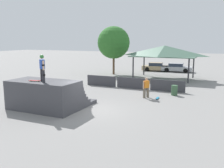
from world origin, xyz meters
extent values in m
plane|color=gray|center=(0.00, 0.00, 0.00)|extent=(160.00, 160.00, 0.00)
cube|color=#424247|center=(-2.86, -0.05, 0.12)|extent=(4.72, 4.28, 0.24)
cube|color=#424247|center=(-2.86, -0.53, 0.37)|extent=(4.72, 3.33, 0.24)
cube|color=#424247|center=(-2.86, -0.70, 0.61)|extent=(4.72, 2.98, 0.24)
cube|color=#424247|center=(-2.86, -0.82, 0.86)|extent=(4.72, 2.75, 0.24)
cube|color=#424247|center=(-2.86, -0.90, 1.10)|extent=(4.72, 2.58, 0.24)
cube|color=#424247|center=(-2.86, -0.96, 1.35)|extent=(4.72, 2.46, 0.24)
cube|color=#424247|center=(-2.86, -1.00, 1.59)|extent=(4.72, 2.38, 0.24)
cube|color=#424247|center=(-2.86, -1.03, 1.84)|extent=(4.72, 2.33, 0.24)
cylinder|color=silver|center=(-2.86, 0.13, 1.92)|extent=(4.62, 0.07, 0.07)
cube|color=#2D2D33|center=(-2.40, -1.50, 2.38)|extent=(0.22, 0.22, 0.84)
cube|color=black|center=(-2.38, -1.48, 2.43)|extent=(0.24, 0.23, 0.12)
cube|color=#2D2D33|center=(-2.70, -1.29, 2.38)|extent=(0.22, 0.22, 0.84)
cube|color=black|center=(-2.68, -1.26, 2.43)|extent=(0.24, 0.23, 0.12)
cube|color=blue|center=(-2.55, -1.40, 3.10)|extent=(0.50, 0.45, 0.60)
cylinder|color=beige|center=(-2.32, -1.56, 3.05)|extent=(0.16, 0.16, 0.60)
cylinder|color=black|center=(-2.32, -1.56, 3.06)|extent=(0.23, 0.23, 0.09)
cylinder|color=beige|center=(-2.78, -1.23, 3.05)|extent=(0.16, 0.16, 0.60)
cylinder|color=black|center=(-2.78, -1.23, 3.06)|extent=(0.23, 0.23, 0.09)
sphere|color=beige|center=(-2.55, -1.40, 3.55)|extent=(0.23, 0.23, 0.23)
sphere|color=#337F33|center=(-2.55, -1.40, 3.57)|extent=(0.26, 0.26, 0.26)
cylinder|color=green|center=(-2.94, -1.37, 1.98)|extent=(0.06, 0.04, 0.05)
cylinder|color=green|center=(-2.91, -1.51, 1.98)|extent=(0.06, 0.04, 0.05)
cylinder|color=green|center=(-3.43, -1.44, 1.98)|extent=(0.06, 0.04, 0.05)
cylinder|color=green|center=(-3.41, -1.58, 1.98)|extent=(0.06, 0.04, 0.05)
cube|color=#B22323|center=(-3.17, -1.48, 2.02)|extent=(0.82, 0.32, 0.02)
cube|color=#B22323|center=(-2.81, -1.42, 2.04)|extent=(0.13, 0.21, 0.02)
cube|color=#6B6051|center=(2.28, 5.00, 0.41)|extent=(0.21, 0.21, 0.82)
cube|color=#6B6051|center=(2.48, 5.29, 0.41)|extent=(0.21, 0.21, 0.82)
cube|color=orange|center=(2.38, 5.15, 1.11)|extent=(0.43, 0.49, 0.58)
cylinder|color=tan|center=(2.23, 4.92, 1.06)|extent=(0.15, 0.15, 0.58)
cylinder|color=tan|center=(2.54, 5.38, 1.06)|extent=(0.15, 0.15, 0.58)
sphere|color=tan|center=(2.38, 5.15, 1.55)|extent=(0.23, 0.23, 0.23)
cylinder|color=silver|center=(3.41, 4.98, 0.03)|extent=(0.03, 0.05, 0.05)
cylinder|color=silver|center=(3.27, 4.96, 0.03)|extent=(0.03, 0.05, 0.05)
cylinder|color=silver|center=(3.36, 5.46, 0.03)|extent=(0.03, 0.05, 0.05)
cylinder|color=silver|center=(3.22, 5.45, 0.03)|extent=(0.03, 0.05, 0.05)
cube|color=teal|center=(3.31, 5.21, 0.06)|extent=(0.27, 0.80, 0.02)
cube|color=teal|center=(3.35, 4.85, 0.08)|extent=(0.21, 0.11, 0.02)
cube|color=#3D3D42|center=(-3.33, 8.38, 0.53)|extent=(3.17, 0.12, 1.05)
cube|color=#3D3D42|center=(0.04, 8.38, 0.53)|extent=(3.17, 0.12, 1.05)
cube|color=#3D3D42|center=(3.41, 8.38, 0.53)|extent=(3.17, 0.12, 1.05)
cylinder|color=#2D2D33|center=(-1.86, 13.77, 1.34)|extent=(0.16, 0.16, 2.67)
cylinder|color=#2D2D33|center=(4.48, 13.77, 1.34)|extent=(0.16, 0.16, 2.67)
cylinder|color=#2D2D33|center=(-1.86, 18.04, 1.34)|extent=(0.16, 0.16, 2.67)
cylinder|color=#2D2D33|center=(4.48, 18.04, 1.34)|extent=(0.16, 0.16, 2.67)
cube|color=#4C705B|center=(1.31, 15.90, 2.72)|extent=(7.46, 5.03, 0.10)
pyramid|color=#4C705B|center=(1.31, 15.90, 3.38)|extent=(7.31, 4.93, 1.21)
cylinder|color=brown|center=(-5.84, 17.00, 1.36)|extent=(0.28, 0.28, 2.73)
sphere|color=#2D6B28|center=(-5.84, 17.00, 4.29)|extent=(4.34, 4.34, 4.34)
cylinder|color=#385B3D|center=(4.28, 7.06, 0.42)|extent=(0.52, 0.52, 0.85)
cube|color=tan|center=(-1.41, 22.97, 0.48)|extent=(4.47, 2.28, 0.62)
cube|color=#283342|center=(-1.52, 22.95, 1.02)|extent=(2.16, 1.69, 0.46)
cube|color=tan|center=(-1.52, 22.95, 1.25)|extent=(2.07, 1.64, 0.04)
cylinder|color=black|center=(-0.23, 23.92, 0.32)|extent=(0.66, 0.29, 0.64)
cylinder|color=black|center=(-0.01, 22.40, 0.32)|extent=(0.66, 0.29, 0.64)
cylinder|color=black|center=(-2.81, 23.54, 0.32)|extent=(0.66, 0.29, 0.64)
cylinder|color=black|center=(-2.59, 22.02, 0.32)|extent=(0.66, 0.29, 0.64)
cube|color=#A8AAAF|center=(1.54, 23.17, 0.48)|extent=(4.44, 1.97, 0.62)
cube|color=#283342|center=(1.43, 23.16, 1.02)|extent=(2.10, 1.54, 0.46)
cube|color=#A8AAAF|center=(1.43, 23.16, 1.25)|extent=(2.01, 1.50, 0.04)
cylinder|color=black|center=(2.81, 24.02, 0.32)|extent=(0.65, 0.24, 0.64)
cylinder|color=black|center=(2.92, 22.51, 0.32)|extent=(0.65, 0.24, 0.64)
cylinder|color=black|center=(0.17, 23.83, 0.32)|extent=(0.65, 0.24, 0.64)
cylinder|color=black|center=(0.28, 22.32, 0.32)|extent=(0.65, 0.24, 0.64)
camera|label=1|loc=(8.09, -13.93, 4.61)|focal=40.00mm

